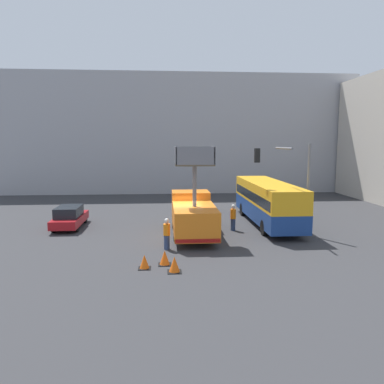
{
  "coord_description": "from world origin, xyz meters",
  "views": [
    {
      "loc": [
        -1.14,
        -23.53,
        6.03
      ],
      "look_at": [
        0.73,
        1.01,
        2.76
      ],
      "focal_mm": 35.0,
      "sensor_mm": 36.0,
      "label": 1
    }
  ],
  "objects_px": {
    "road_worker_near_truck": "(167,234)",
    "road_worker_directing": "(233,217)",
    "traffic_cone_far_side": "(165,258)",
    "parked_car_curbside": "(70,217)",
    "traffic_cone_mid_road": "(174,265)",
    "utility_truck": "(193,214)",
    "city_bus": "(267,200)",
    "traffic_cone_near_truck": "(144,262)",
    "traffic_light_pole": "(290,174)"
  },
  "relations": [
    {
      "from": "traffic_cone_mid_road",
      "to": "utility_truck",
      "type": "bearing_deg",
      "value": 78.31
    },
    {
      "from": "city_bus",
      "to": "parked_car_curbside",
      "type": "distance_m",
      "value": 14.38
    },
    {
      "from": "road_worker_near_truck",
      "to": "traffic_cone_near_truck",
      "type": "bearing_deg",
      "value": -176.88
    },
    {
      "from": "traffic_light_pole",
      "to": "traffic_cone_mid_road",
      "type": "height_order",
      "value": "traffic_light_pole"
    },
    {
      "from": "road_worker_directing",
      "to": "city_bus",
      "type": "bearing_deg",
      "value": -49.28
    },
    {
      "from": "road_worker_directing",
      "to": "traffic_cone_far_side",
      "type": "distance_m",
      "value": 8.44
    },
    {
      "from": "city_bus",
      "to": "traffic_cone_mid_road",
      "type": "bearing_deg",
      "value": 130.27
    },
    {
      "from": "traffic_light_pole",
      "to": "road_worker_directing",
      "type": "xyz_separation_m",
      "value": [
        -3.31,
        1.67,
        -3.14
      ]
    },
    {
      "from": "road_worker_near_truck",
      "to": "traffic_cone_mid_road",
      "type": "relative_size",
      "value": 2.4
    },
    {
      "from": "road_worker_near_truck",
      "to": "road_worker_directing",
      "type": "distance_m",
      "value": 6.27
    },
    {
      "from": "traffic_light_pole",
      "to": "traffic_cone_mid_road",
      "type": "distance_m",
      "value": 10.59
    },
    {
      "from": "road_worker_directing",
      "to": "traffic_cone_far_side",
      "type": "height_order",
      "value": "road_worker_directing"
    },
    {
      "from": "road_worker_near_truck",
      "to": "road_worker_directing",
      "type": "relative_size",
      "value": 0.99
    },
    {
      "from": "road_worker_near_truck",
      "to": "utility_truck",
      "type": "bearing_deg",
      "value": -7.58
    },
    {
      "from": "utility_truck",
      "to": "traffic_light_pole",
      "type": "xyz_separation_m",
      "value": [
        6.18,
        -0.42,
        2.59
      ]
    },
    {
      "from": "traffic_cone_mid_road",
      "to": "traffic_cone_far_side",
      "type": "bearing_deg",
      "value": 112.47
    },
    {
      "from": "road_worker_directing",
      "to": "traffic_light_pole",
      "type": "bearing_deg",
      "value": -108.69
    },
    {
      "from": "traffic_cone_far_side",
      "to": "traffic_cone_near_truck",
      "type": "bearing_deg",
      "value": -153.57
    },
    {
      "from": "traffic_cone_far_side",
      "to": "parked_car_curbside",
      "type": "relative_size",
      "value": 0.16
    },
    {
      "from": "traffic_cone_mid_road",
      "to": "parked_car_curbside",
      "type": "relative_size",
      "value": 0.17
    },
    {
      "from": "utility_truck",
      "to": "traffic_cone_far_side",
      "type": "xyz_separation_m",
      "value": [
        -1.86,
        -5.72,
        -1.11
      ]
    },
    {
      "from": "traffic_cone_near_truck",
      "to": "road_worker_near_truck",
      "type": "bearing_deg",
      "value": 70.9
    },
    {
      "from": "utility_truck",
      "to": "city_bus",
      "type": "bearing_deg",
      "value": 28.36
    },
    {
      "from": "utility_truck",
      "to": "road_worker_near_truck",
      "type": "height_order",
      "value": "utility_truck"
    },
    {
      "from": "road_worker_near_truck",
      "to": "road_worker_directing",
      "type": "xyz_separation_m",
      "value": [
        4.6,
        4.27,
        0.01
      ]
    },
    {
      "from": "road_worker_directing",
      "to": "parked_car_curbside",
      "type": "distance_m",
      "value": 11.57
    },
    {
      "from": "traffic_light_pole",
      "to": "traffic_cone_mid_road",
      "type": "relative_size",
      "value": 7.96
    },
    {
      "from": "traffic_cone_near_truck",
      "to": "road_worker_directing",
      "type": "bearing_deg",
      "value": 52.6
    },
    {
      "from": "road_worker_directing",
      "to": "traffic_cone_far_side",
      "type": "xyz_separation_m",
      "value": [
        -4.73,
        -6.97,
        -0.56
      ]
    },
    {
      "from": "road_worker_near_truck",
      "to": "road_worker_directing",
      "type": "height_order",
      "value": "road_worker_directing"
    },
    {
      "from": "traffic_cone_far_side",
      "to": "road_worker_near_truck",
      "type": "bearing_deg",
      "value": 87.26
    },
    {
      "from": "road_worker_directing",
      "to": "traffic_cone_mid_road",
      "type": "bearing_deg",
      "value": 160.04
    },
    {
      "from": "city_bus",
      "to": "traffic_cone_far_side",
      "type": "distance_m",
      "value": 11.77
    },
    {
      "from": "utility_truck",
      "to": "traffic_light_pole",
      "type": "bearing_deg",
      "value": -3.85
    },
    {
      "from": "city_bus",
      "to": "traffic_cone_far_side",
      "type": "relative_size",
      "value": 14.76
    },
    {
      "from": "city_bus",
      "to": "road_worker_directing",
      "type": "relative_size",
      "value": 5.95
    },
    {
      "from": "city_bus",
      "to": "road_worker_near_truck",
      "type": "bearing_deg",
      "value": 115.43
    },
    {
      "from": "traffic_cone_near_truck",
      "to": "parked_car_curbside",
      "type": "xyz_separation_m",
      "value": [
        -5.74,
        9.17,
        0.45
      ]
    },
    {
      "from": "utility_truck",
      "to": "road_worker_near_truck",
      "type": "relative_size",
      "value": 3.8
    },
    {
      "from": "utility_truck",
      "to": "parked_car_curbside",
      "type": "distance_m",
      "value": 9.1
    },
    {
      "from": "city_bus",
      "to": "utility_truck",
      "type": "bearing_deg",
      "value": 104.52
    },
    {
      "from": "traffic_light_pole",
      "to": "road_worker_near_truck",
      "type": "bearing_deg",
      "value": -161.8
    },
    {
      "from": "traffic_light_pole",
      "to": "traffic_cone_far_side",
      "type": "relative_size",
      "value": 8.14
    },
    {
      "from": "city_bus",
      "to": "traffic_light_pole",
      "type": "height_order",
      "value": "traffic_light_pole"
    },
    {
      "from": "road_worker_directing",
      "to": "traffic_cone_mid_road",
      "type": "xyz_separation_m",
      "value": [
        -4.28,
        -8.06,
        -0.55
      ]
    },
    {
      "from": "utility_truck",
      "to": "traffic_cone_near_truck",
      "type": "bearing_deg",
      "value": -114.52
    },
    {
      "from": "utility_truck",
      "to": "city_bus",
      "type": "distance_m",
      "value": 6.57
    },
    {
      "from": "traffic_light_pole",
      "to": "road_worker_directing",
      "type": "bearing_deg",
      "value": 153.32
    },
    {
      "from": "road_worker_directing",
      "to": "traffic_cone_mid_road",
      "type": "relative_size",
      "value": 2.43
    },
    {
      "from": "utility_truck",
      "to": "road_worker_directing",
      "type": "relative_size",
      "value": 3.75
    }
  ]
}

